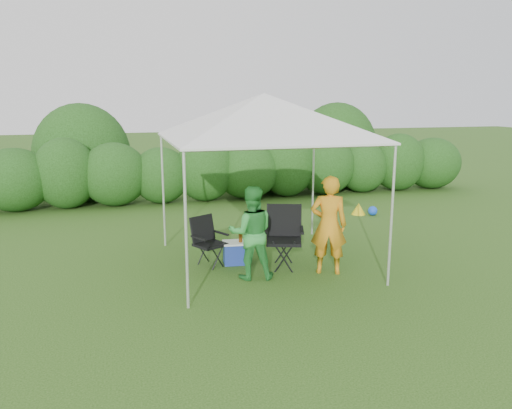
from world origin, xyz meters
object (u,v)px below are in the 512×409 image
object	(u,v)px
canopy	(264,116)
man	(329,225)
chair_right	(284,232)
cooler	(237,252)
woman	(251,233)
chair_left	(207,238)

from	to	relation	value
canopy	man	distance (m)	2.02
chair_right	cooler	size ratio (longest dim) A/B	2.10
canopy	man	xyz separation A→B (m)	(0.86, -0.73, -1.67)
canopy	woman	world-z (taller)	canopy
woman	chair_left	bearing A→B (deg)	-45.08
man	woman	world-z (taller)	man
chair_right	woman	xyz separation A→B (m)	(-0.67, -0.41, 0.15)
chair_left	cooler	bearing A→B (deg)	-36.22
chair_left	cooler	world-z (taller)	chair_left
canopy	chair_right	size ratio (longest dim) A/B	3.04
woman	cooler	bearing A→B (deg)	-74.77
woman	cooler	world-z (taller)	woman
chair_right	woman	distance (m)	0.80
cooler	woman	bearing A→B (deg)	-79.10
canopy	cooler	distance (m)	2.32
canopy	man	world-z (taller)	canopy
canopy	chair_left	world-z (taller)	canopy
chair_right	cooler	xyz separation A→B (m)	(-0.73, 0.33, -0.39)
man	chair_left	bearing A→B (deg)	-5.15
chair_left	woman	distance (m)	1.01
woman	chair_right	bearing A→B (deg)	-137.87
chair_right	woman	size ratio (longest dim) A/B	0.70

